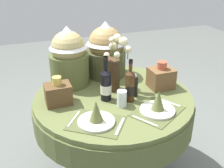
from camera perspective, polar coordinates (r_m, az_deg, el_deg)
name	(u,v)px	position (r m, az deg, el deg)	size (l,w,h in m)	color
ground	(113,168)	(2.51, 0.24, -17.14)	(8.00, 8.00, 0.00)	slate
dining_table	(113,111)	(2.15, 0.27, -5.73)	(1.22, 1.22, 0.73)	#5B6638
place_setting_left	(96,117)	(1.73, -3.31, -6.85)	(0.43, 0.41, 0.16)	#4E562F
place_setting_right	(158,106)	(1.87, 9.52, -4.48)	(0.43, 0.40, 0.16)	#4E562F
flower_vase	(114,67)	(2.09, 0.41, 3.61)	(0.21, 0.21, 0.44)	#47331E
wine_bottle_left	(106,84)	(1.96, -1.28, -0.06)	(0.08, 0.08, 0.34)	black
wine_bottle_centre	(130,86)	(1.95, 3.78, -0.37)	(0.07, 0.07, 0.32)	#422814
tumbler_near_left	(122,99)	(1.91, 2.00, -3.05)	(0.07, 0.07, 0.12)	silver
pepper_mill	(135,86)	(2.04, 4.78, -0.39)	(0.04, 0.04, 0.18)	black
gift_tub_back_left	(69,54)	(2.18, -9.04, 6.12)	(0.31, 0.31, 0.48)	#566033
gift_tub_back_centre	(106,48)	(2.34, -1.35, 7.60)	(0.34, 0.34, 0.47)	#474C2D
woven_basket_side_left	(58,93)	(1.97, -11.18, -1.91)	(0.18, 0.14, 0.21)	brown
woven_basket_side_right	(161,77)	(2.20, 10.16, 1.41)	(0.18, 0.16, 0.22)	brown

